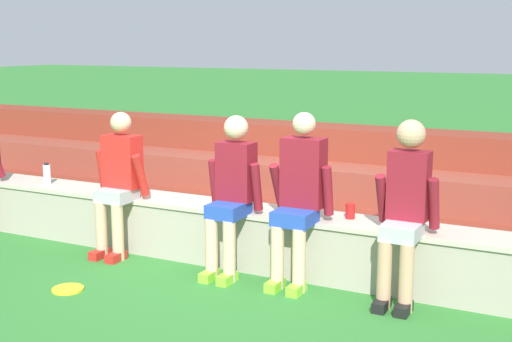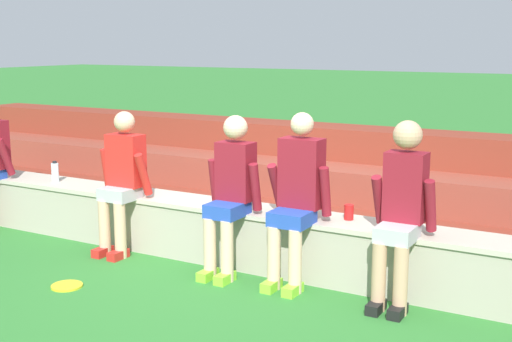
# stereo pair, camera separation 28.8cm
# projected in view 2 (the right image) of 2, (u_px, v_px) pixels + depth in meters

# --- Properties ---
(ground_plane) EXTENTS (80.00, 80.00, 0.00)m
(ground_plane) POSITION_uv_depth(u_px,v_px,m) (237.00, 272.00, 6.07)
(ground_plane) COLOR #2D752D
(stone_seating_wall) EXTENTS (8.58, 0.48, 0.54)m
(stone_seating_wall) POSITION_uv_depth(u_px,v_px,m) (249.00, 235.00, 6.21)
(stone_seating_wall) COLOR #A8A08E
(stone_seating_wall) RESTS_ON ground
(brick_bleachers) EXTENTS (10.93, 1.66, 1.07)m
(brick_bleachers) POSITION_uv_depth(u_px,v_px,m) (321.00, 189.00, 7.53)
(brick_bleachers) COLOR maroon
(brick_bleachers) RESTS_ON ground
(person_left_of_center) EXTENTS (0.53, 0.48, 1.37)m
(person_left_of_center) POSITION_uv_depth(u_px,v_px,m) (122.00, 178.00, 6.51)
(person_left_of_center) COLOR #DBAD89
(person_left_of_center) RESTS_ON ground
(person_center) EXTENTS (0.50, 0.55, 1.39)m
(person_center) POSITION_uv_depth(u_px,v_px,m) (231.00, 191.00, 5.91)
(person_center) COLOR beige
(person_center) RESTS_ON ground
(person_right_of_center) EXTENTS (0.53, 0.56, 1.44)m
(person_right_of_center) POSITION_uv_depth(u_px,v_px,m) (297.00, 194.00, 5.65)
(person_right_of_center) COLOR beige
(person_right_of_center) RESTS_ON ground
(person_far_right) EXTENTS (0.49, 0.57, 1.43)m
(person_far_right) POSITION_uv_depth(u_px,v_px,m) (401.00, 208.00, 5.20)
(person_far_right) COLOR tan
(person_far_right) RESTS_ON ground
(water_bottle_mid_right) EXTENTS (0.08, 0.08, 0.23)m
(water_bottle_mid_right) POSITION_uv_depth(u_px,v_px,m) (55.00, 172.00, 7.27)
(water_bottle_mid_right) COLOR silver
(water_bottle_mid_right) RESTS_ON stone_seating_wall
(plastic_cup_middle) EXTENTS (0.09, 0.09, 0.12)m
(plastic_cup_middle) POSITION_uv_depth(u_px,v_px,m) (222.00, 196.00, 6.35)
(plastic_cup_middle) COLOR blue
(plastic_cup_middle) RESTS_ON stone_seating_wall
(plastic_cup_right_end) EXTENTS (0.08, 0.08, 0.13)m
(plastic_cup_right_end) POSITION_uv_depth(u_px,v_px,m) (349.00, 212.00, 5.74)
(plastic_cup_right_end) COLOR red
(plastic_cup_right_end) RESTS_ON stone_seating_wall
(frisbee) EXTENTS (0.26, 0.26, 0.02)m
(frisbee) POSITION_uv_depth(u_px,v_px,m) (67.00, 286.00, 5.70)
(frisbee) COLOR yellow
(frisbee) RESTS_ON ground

